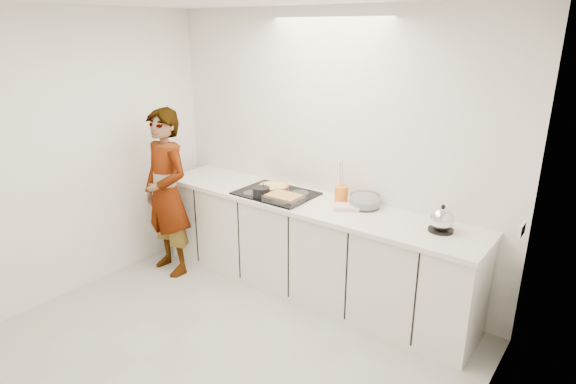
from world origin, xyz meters
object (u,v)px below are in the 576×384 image
Objects in this scene: tart_dish at (274,187)px; baking_dish at (284,198)px; hob at (276,193)px; saucepan at (261,192)px; mixing_bowl at (365,201)px; cook at (167,193)px; utensil_crock at (341,194)px; kettle at (442,220)px.

baking_dish is (0.28, -0.20, 0.01)m from tart_dish.
tart_dish is 0.34m from baking_dish.
saucepan is at bearing -104.39° from hob.
mixing_bowl is 0.20× the size of cook.
cook is at bearing -161.24° from saucepan.
mixing_bowl is 0.24m from utensil_crock.
hob is at bearing -36.26° from tart_dish.
hob is 0.09m from tart_dish.
utensil_crock is (0.40, 0.33, 0.03)m from baking_dish.
utensil_crock reaches higher than mixing_bowl.
kettle is (1.61, 0.24, 0.03)m from saucepan.
hob is 0.87m from mixing_bowl.
baking_dish is at bearing 23.04° from cook.
hob is at bearing -167.75° from mixing_bowl.
utensil_crock is (0.68, 0.13, 0.03)m from tart_dish.
kettle reaches higher than baking_dish.
baking_dish is at bearing -152.62° from mixing_bowl.
hob is 0.18m from saucepan.
hob is 4.13× the size of saucepan.
mixing_bowl is at bearing 27.38° from baking_dish.
kettle is 0.97m from utensil_crock.
cook reaches higher than tart_dish.
kettle reaches higher than hob.
baking_dish is 0.72m from mixing_bowl.
hob is at bearing -163.51° from utensil_crock.
cook reaches higher than kettle.
utensil_crock is (0.65, 0.35, 0.02)m from saucepan.
mixing_bowl is at bearing 171.54° from kettle.
baking_dish is at bearing -35.54° from hob.
saucepan is (-0.04, -0.17, 0.05)m from hob.
kettle is at bearing -8.46° from mixing_bowl.
mixing_bowl is (0.89, 0.35, -0.00)m from saucepan.
tart_dish is 1.52× the size of kettle.
baking_dish is 2.19× the size of utensil_crock.
cook is at bearing -157.34° from utensil_crock.
utensil_crock is (0.61, 0.18, 0.07)m from hob.
saucepan reaches higher than baking_dish.
kettle is (0.73, -0.11, 0.04)m from mixing_bowl.
utensil_crock is at bearing 29.76° from cook.
saucepan is at bearing -83.16° from tart_dish.
utensil_crock is (-0.24, -0.00, 0.02)m from mixing_bowl.
saucepan reaches higher than mixing_bowl.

